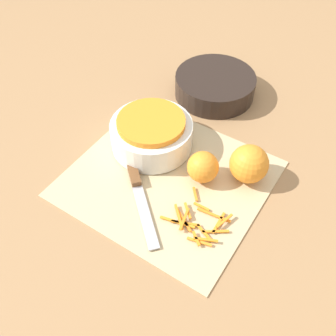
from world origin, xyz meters
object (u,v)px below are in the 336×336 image
orange_right (203,167)px  knife (135,179)px  bowl_dark (215,85)px  bowl_speckled (152,133)px  orange_left (249,164)px

orange_right → knife: bearing=-143.3°
bowl_dark → knife: (0.00, -0.36, -0.02)m
bowl_speckled → orange_left: 0.23m
bowl_dark → orange_left: orange_left is taller
orange_left → orange_right: bearing=-145.7°
knife → orange_left: size_ratio=2.46×
orange_left → knife: bearing=-144.3°
bowl_speckled → knife: 0.12m
orange_left → orange_right: orange_left is taller
bowl_dark → orange_right: size_ratio=3.08×
bowl_dark → knife: 0.36m
bowl_dark → orange_left: bearing=-48.0°
bowl_speckled → knife: (0.03, -0.11, -0.03)m
bowl_speckled → orange_left: (0.23, 0.03, 0.00)m
bowl_speckled → knife: bowl_speckled is taller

